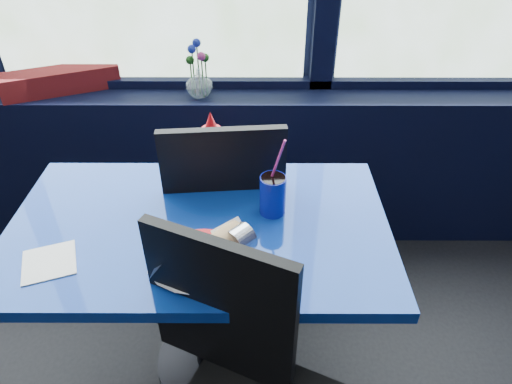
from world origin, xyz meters
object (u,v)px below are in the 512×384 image
object	(u,v)px
near_table	(203,264)
chair_near_back	(231,207)
food_basket	(204,255)
ketchup_bottle	(212,148)
planter_box	(61,80)
flower_vase	(199,80)
soda_cup	(273,194)

from	to	relation	value
near_table	chair_near_back	world-z (taller)	chair_near_back
chair_near_back	food_basket	bearing A→B (deg)	79.82
food_basket	ketchup_bottle	bearing A→B (deg)	70.08
chair_near_back	near_table	bearing A→B (deg)	70.53
near_table	planter_box	distance (m)	1.18
flower_vase	ketchup_bottle	xyz separation A→B (m)	(0.11, -0.56, -0.02)
food_basket	soda_cup	distance (m)	0.31
food_basket	soda_cup	bearing A→B (deg)	29.53
near_table	food_basket	xyz separation A→B (m)	(0.04, -0.18, 0.22)
flower_vase	soda_cup	distance (m)	0.84
planter_box	flower_vase	bearing A→B (deg)	-27.99
planter_box	soda_cup	xyz separation A→B (m)	(0.95, -0.83, -0.03)
planter_box	ketchup_bottle	world-z (taller)	ketchup_bottle
food_basket	ketchup_bottle	world-z (taller)	ketchup_bottle
planter_box	food_basket	xyz separation A→B (m)	(0.76, -1.07, -0.07)
planter_box	flower_vase	distance (m)	0.64
planter_box	food_basket	world-z (taller)	planter_box
food_basket	planter_box	bearing A→B (deg)	104.22
near_table	soda_cup	size ratio (longest dim) A/B	4.23
flower_vase	food_basket	distance (m)	1.03
flower_vase	planter_box	bearing A→B (deg)	175.16
soda_cup	flower_vase	bearing A→B (deg)	111.88
flower_vase	near_table	bearing A→B (deg)	-84.73
near_table	chair_near_back	size ratio (longest dim) A/B	1.22
planter_box	chair_near_back	bearing A→B (deg)	-58.99
food_basket	ketchup_bottle	size ratio (longest dim) A/B	1.35
planter_box	soda_cup	bearing A→B (deg)	-64.21
flower_vase	food_basket	bearing A→B (deg)	-83.63
ketchup_bottle	flower_vase	bearing A→B (deg)	100.63
chair_near_back	food_basket	size ratio (longest dim) A/B	2.92
ketchup_bottle	planter_box	bearing A→B (deg)	140.56
chair_near_back	flower_vase	xyz separation A→B (m)	(-0.16, 0.52, 0.31)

